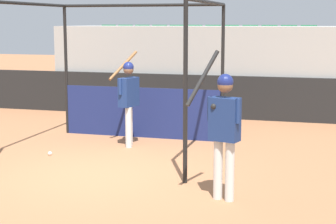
% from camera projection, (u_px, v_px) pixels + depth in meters
% --- Properties ---
extents(ground_plane, '(60.00, 60.00, 0.00)m').
position_uv_depth(ground_plane, '(99.00, 174.00, 9.27)').
color(ground_plane, '#9E6642').
extents(outfield_wall, '(24.00, 0.12, 1.12)m').
position_uv_depth(outfield_wall, '(185.00, 96.00, 14.79)').
color(outfield_wall, black).
rests_on(outfield_wall, ground).
extents(bleacher_section, '(7.60, 2.40, 2.40)m').
position_uv_depth(bleacher_section, '(196.00, 68.00, 15.89)').
color(bleacher_section, '#9E9E99').
rests_on(bleacher_section, ground).
extents(batting_cage, '(3.60, 3.22, 2.86)m').
position_uv_depth(batting_cage, '(132.00, 85.00, 11.46)').
color(batting_cage, black).
rests_on(batting_cage, ground).
extents(player_batter, '(0.60, 0.96, 1.89)m').
position_uv_depth(player_batter, '(129.00, 96.00, 11.20)').
color(player_batter, silver).
rests_on(player_batter, ground).
extents(player_waiting, '(0.79, 0.50, 2.10)m').
position_uv_depth(player_waiting, '(224.00, 124.00, 7.78)').
color(player_waiting, silver).
rests_on(player_waiting, ground).
extents(baseball, '(0.07, 0.07, 0.07)m').
position_uv_depth(baseball, '(50.00, 153.00, 10.57)').
color(baseball, white).
rests_on(baseball, ground).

